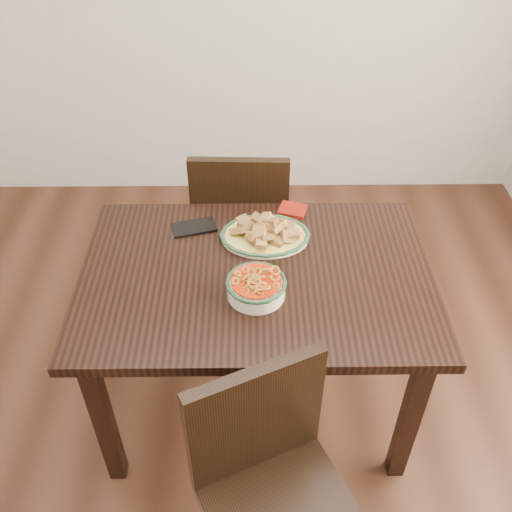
{
  "coord_description": "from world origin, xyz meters",
  "views": [
    {
      "loc": [
        0.09,
        -1.38,
        2.1
      ],
      "look_at": [
        0.1,
        0.11,
        0.81
      ],
      "focal_mm": 40.0,
      "sensor_mm": 36.0,
      "label": 1
    }
  ],
  "objects_px": {
    "chair_far": "(241,220)",
    "fish_plate": "(265,229)",
    "chair_near": "(271,480)",
    "noodle_bowl": "(256,285)",
    "smartphone": "(194,227)",
    "dining_table": "(256,292)"
  },
  "relations": [
    {
      "from": "dining_table",
      "to": "noodle_bowl",
      "type": "relative_size",
      "value": 6.08
    },
    {
      "from": "smartphone",
      "to": "chair_near",
      "type": "bearing_deg",
      "value": -88.18
    },
    {
      "from": "chair_near",
      "to": "fish_plate",
      "type": "distance_m",
      "value": 0.88
    },
    {
      "from": "dining_table",
      "to": "noodle_bowl",
      "type": "xyz_separation_m",
      "value": [
        -0.0,
        -0.11,
        0.14
      ]
    },
    {
      "from": "chair_far",
      "to": "fish_plate",
      "type": "xyz_separation_m",
      "value": [
        0.1,
        -0.44,
        0.3
      ]
    },
    {
      "from": "noodle_bowl",
      "to": "smartphone",
      "type": "xyz_separation_m",
      "value": [
        -0.24,
        0.36,
        -0.04
      ]
    },
    {
      "from": "chair_near",
      "to": "noodle_bowl",
      "type": "relative_size",
      "value": 4.35
    },
    {
      "from": "fish_plate",
      "to": "noodle_bowl",
      "type": "relative_size",
      "value": 1.61
    },
    {
      "from": "dining_table",
      "to": "fish_plate",
      "type": "bearing_deg",
      "value": 79.47
    },
    {
      "from": "smartphone",
      "to": "chair_far",
      "type": "bearing_deg",
      "value": 49.9
    },
    {
      "from": "chair_near",
      "to": "smartphone",
      "type": "xyz_separation_m",
      "value": [
        -0.27,
        0.89,
        0.26
      ]
    },
    {
      "from": "dining_table",
      "to": "chair_near",
      "type": "bearing_deg",
      "value": -86.6
    },
    {
      "from": "chair_far",
      "to": "fish_plate",
      "type": "bearing_deg",
      "value": 104.56
    },
    {
      "from": "chair_near",
      "to": "smartphone",
      "type": "relative_size",
      "value": 5.31
    },
    {
      "from": "chair_far",
      "to": "chair_near",
      "type": "bearing_deg",
      "value": 96.58
    },
    {
      "from": "chair_near",
      "to": "smartphone",
      "type": "bearing_deg",
      "value": 82.85
    },
    {
      "from": "smartphone",
      "to": "noodle_bowl",
      "type": "bearing_deg",
      "value": -72.34
    },
    {
      "from": "fish_plate",
      "to": "smartphone",
      "type": "xyz_separation_m",
      "value": [
        -0.27,
        0.06,
        -0.04
      ]
    },
    {
      "from": "dining_table",
      "to": "fish_plate",
      "type": "distance_m",
      "value": 0.24
    },
    {
      "from": "dining_table",
      "to": "noodle_bowl",
      "type": "distance_m",
      "value": 0.18
    },
    {
      "from": "chair_near",
      "to": "smartphone",
      "type": "distance_m",
      "value": 0.96
    },
    {
      "from": "fish_plate",
      "to": "chair_far",
      "type": "bearing_deg",
      "value": 102.48
    }
  ]
}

